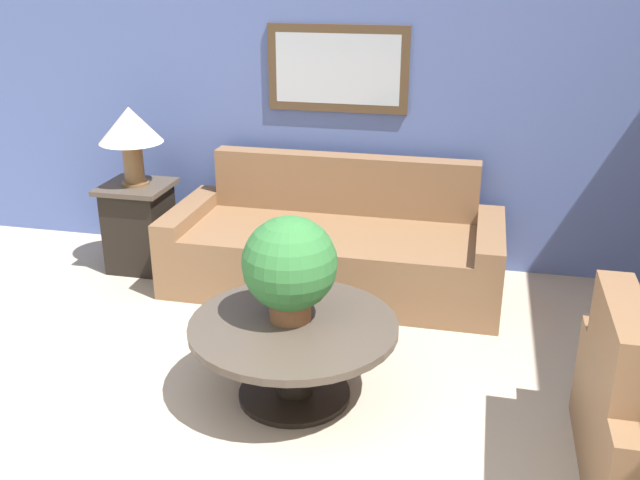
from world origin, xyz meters
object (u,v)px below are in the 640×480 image
object	(u,v)px
couch_main	(334,248)
coffee_table	(294,343)
table_lamp	(130,129)
potted_plant_on_table	(290,266)
side_table	(140,226)

from	to	relation	value
couch_main	coffee_table	size ratio (longest dim) A/B	2.12
table_lamp	coffee_table	bearing A→B (deg)	-42.08
couch_main	potted_plant_on_table	xyz separation A→B (m)	(0.06, -1.37, 0.46)
couch_main	potted_plant_on_table	size ratio (longest dim) A/B	4.15
table_lamp	potted_plant_on_table	bearing A→B (deg)	-41.74
side_table	potted_plant_on_table	xyz separation A→B (m)	(1.52, -1.36, 0.40)
coffee_table	couch_main	bearing A→B (deg)	93.29
couch_main	side_table	world-z (taller)	couch_main
coffee_table	potted_plant_on_table	distance (m)	0.42
coffee_table	table_lamp	world-z (taller)	table_lamp
coffee_table	table_lamp	xyz separation A→B (m)	(-1.55, 1.40, 0.73)
table_lamp	side_table	bearing A→B (deg)	0.00
potted_plant_on_table	coffee_table	bearing A→B (deg)	-56.91
couch_main	potted_plant_on_table	bearing A→B (deg)	-87.68
couch_main	table_lamp	size ratio (longest dim) A/B	4.07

